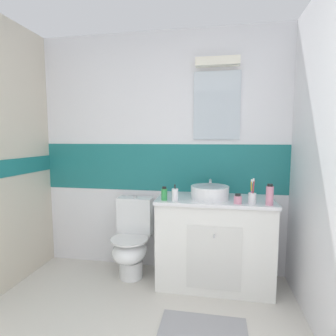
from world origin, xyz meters
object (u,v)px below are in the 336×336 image
at_px(toilet, 132,240).
at_px(lotion_bottle_short, 164,194).
at_px(sink_basin, 210,192).
at_px(toothbrush_cup, 252,197).
at_px(mouthwash_bottle, 270,195).
at_px(soap_dispenser, 175,195).
at_px(hair_gel_jar, 238,199).

xyz_separation_m(toilet, lotion_bottle_short, (0.37, -0.19, 0.54)).
relative_size(sink_basin, toothbrush_cup, 1.82).
height_order(toilet, mouthwash_bottle, mouthwash_bottle).
height_order(soap_dispenser, mouthwash_bottle, mouthwash_bottle).
distance_m(sink_basin, soap_dispenser, 0.35).
relative_size(toilet, lotion_bottle_short, 6.49).
height_order(toilet, hair_gel_jar, hair_gel_jar).
bearing_deg(hair_gel_jar, toothbrush_cup, 14.01).
height_order(lotion_bottle_short, mouthwash_bottle, mouthwash_bottle).
relative_size(lotion_bottle_short, mouthwash_bottle, 0.69).
distance_m(sink_basin, mouthwash_bottle, 0.53).
bearing_deg(mouthwash_bottle, hair_gel_jar, 179.07).
bearing_deg(soap_dispenser, hair_gel_jar, -0.11).
bearing_deg(toothbrush_cup, soap_dispenser, -177.49).
height_order(toothbrush_cup, hair_gel_jar, toothbrush_cup).
xyz_separation_m(sink_basin, toilet, (-0.78, 0.03, -0.54)).
bearing_deg(toothbrush_cup, toilet, 171.57).
distance_m(soap_dispenser, lotion_bottle_short, 0.10).
xyz_separation_m(lotion_bottle_short, mouthwash_bottle, (0.91, -0.02, 0.03)).
bearing_deg(toilet, toothbrush_cup, -8.43).
bearing_deg(toilet, lotion_bottle_short, -26.40).
relative_size(toilet, hair_gel_jar, 9.28).
bearing_deg(soap_dispenser, lotion_bottle_short, 172.23).
xyz_separation_m(lotion_bottle_short, hair_gel_jar, (0.65, -0.01, -0.02)).
xyz_separation_m(toilet, hair_gel_jar, (1.02, -0.20, 0.52)).
bearing_deg(mouthwash_bottle, soap_dispenser, 179.62).
height_order(sink_basin, lotion_bottle_short, sink_basin).
distance_m(sink_basin, lotion_bottle_short, 0.43).
height_order(toothbrush_cup, lotion_bottle_short, toothbrush_cup).
bearing_deg(sink_basin, mouthwash_bottle, -19.05).
bearing_deg(lotion_bottle_short, toothbrush_cup, 1.16).
distance_m(toilet, toothbrush_cup, 1.28).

